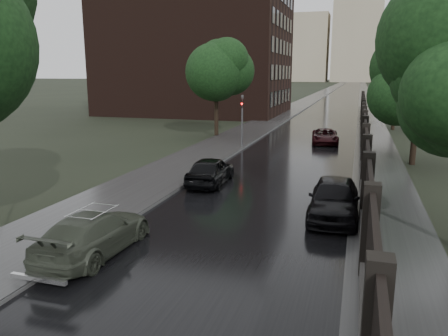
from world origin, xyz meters
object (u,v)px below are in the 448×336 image
tree_right_c (397,80)px  hatchback_left (210,171)px  tree_left_far (216,77)px  volga_sedan (94,233)px  car_right_far (325,136)px  car_right_near (334,198)px  tree_right_b (419,84)px  traffic_light (242,116)px

tree_right_c → hatchback_left: size_ratio=1.65×
tree_left_far → hatchback_left: 17.79m
volga_sedan → car_right_far: 25.20m
car_right_near → car_right_far: car_right_near is taller
car_right_far → tree_right_c: bearing=56.2°
volga_sedan → car_right_far: volga_sedan is taller
tree_right_c → car_right_far: tree_right_c is taller
tree_right_c → car_right_near: 30.60m
tree_left_far → car_right_near: size_ratio=1.58×
hatchback_left → tree_right_b: bearing=-143.2°
tree_right_b → car_right_far: 9.97m
tree_left_far → tree_right_b: tree_left_far is taller
traffic_light → tree_right_c: bearing=51.8°
tree_right_b → tree_right_c: bearing=90.0°
traffic_light → hatchback_left: size_ratio=0.94×
tree_left_far → tree_right_c: bearing=32.8°
traffic_light → volga_sedan: 20.94m
car_right_near → car_right_far: size_ratio=1.07×
volga_sedan → car_right_near: 9.11m
tree_right_c → volga_sedan: bearing=-107.2°
tree_left_far → traffic_light: size_ratio=1.85×
tree_left_far → volga_sedan: tree_left_far is taller
traffic_light → tree_right_b: bearing=-14.2°
tree_right_b → car_right_far: size_ratio=1.61×
tree_right_c → traffic_light: 19.26m
traffic_light → hatchback_left: traffic_light is taller
tree_left_far → traffic_light: 6.84m
tree_left_far → tree_right_b: size_ratio=1.05×
volga_sedan → car_right_near: (7.00, 5.82, 0.11)m
tree_right_c → traffic_light: tree_right_c is taller
tree_right_b → volga_sedan: 21.46m
hatchback_left → tree_left_far: bearing=-75.0°
tree_left_far → traffic_light: tree_left_far is taller
tree_left_far → car_right_near: (11.40, -20.04, -4.44)m
volga_sedan → car_right_far: (5.23, 24.65, -0.08)m
tree_left_far → car_right_far: size_ratio=1.69×
tree_right_b → volga_sedan: (-11.10, -17.86, -4.27)m
tree_right_c → volga_sedan: 37.78m
traffic_light → volga_sedan: (0.70, -20.85, -1.71)m
volga_sedan → hatchback_left: hatchback_left is taller
traffic_light → car_right_near: traffic_light is taller
tree_right_c → traffic_light: bearing=-128.2°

